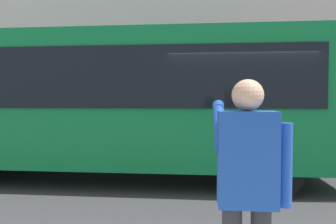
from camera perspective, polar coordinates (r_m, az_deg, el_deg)
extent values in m
plane|color=#38383A|center=(6.85, 11.65, -12.20)|extent=(60.00, 60.00, 0.00)
cube|color=maroon|center=(13.53, 23.94, 7.58)|extent=(4.40, 1.10, 0.24)
cube|color=#0F7238|center=(6.98, -8.51, 2.19)|extent=(9.00, 2.50, 2.60)
cube|color=black|center=(5.78, -11.61, 6.11)|extent=(7.60, 0.06, 1.10)
cylinder|color=black|center=(9.25, -25.13, -5.44)|extent=(1.00, 0.28, 1.00)
cylinder|color=black|center=(8.07, 14.89, -6.41)|extent=(1.00, 0.28, 1.00)
cylinder|color=black|center=(5.94, 18.35, -9.58)|extent=(1.00, 0.28, 1.00)
cube|color=#1E4CAD|center=(2.31, 13.87, -8.03)|extent=(0.40, 0.24, 0.66)
sphere|color=#D8A884|center=(2.28, 13.98, 2.93)|extent=(0.22, 0.22, 0.22)
cylinder|color=#1E4CAD|center=(2.37, 20.16, -8.83)|extent=(0.09, 0.09, 0.58)
cylinder|color=#1E4CAD|center=(2.43, 9.16, -2.28)|extent=(0.09, 0.48, 0.37)
cube|color=black|center=(2.56, 10.79, 2.43)|extent=(0.07, 0.01, 0.14)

